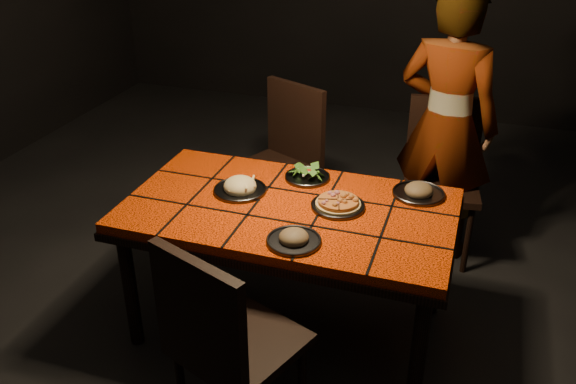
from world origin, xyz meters
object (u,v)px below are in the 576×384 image
(diner, at_px, (446,125))
(chair_far_left, at_px, (284,153))
(chair_near, at_px, (223,338))
(dining_table, at_px, (289,219))
(plate_pizza, at_px, (338,204))
(chair_far_right, at_px, (441,168))
(plate_pasta, at_px, (240,187))

(diner, bearing_deg, chair_far_left, 22.81)
(chair_near, relative_size, diner, 0.59)
(dining_table, height_order, chair_near, chair_near)
(chair_near, distance_m, plate_pizza, 0.91)
(dining_table, height_order, chair_far_left, chair_far_left)
(plate_pizza, bearing_deg, chair_far_left, 123.43)
(dining_table, relative_size, diner, 0.95)
(chair_near, relative_size, plate_pizza, 3.66)
(chair_near, distance_m, chair_far_left, 1.76)
(chair_far_right, relative_size, diner, 0.58)
(dining_table, height_order, diner, diner)
(chair_near, xyz_separation_m, plate_pizza, (0.24, 0.86, 0.19))
(chair_far_left, height_order, diner, diner)
(diner, xyz_separation_m, plate_pasta, (-0.93, -1.01, -0.08))
(chair_far_right, relative_size, plate_pasta, 3.65)
(diner, bearing_deg, plate_pasta, 61.91)
(diner, bearing_deg, dining_table, 73.47)
(dining_table, distance_m, chair_far_left, 0.99)
(dining_table, relative_size, plate_pizza, 5.92)
(chair_near, xyz_separation_m, chair_far_left, (-0.33, 1.73, 0.01))
(dining_table, bearing_deg, plate_pizza, 13.78)
(chair_far_left, bearing_deg, plate_pizza, -32.18)
(chair_far_right, height_order, plate_pasta, chair_far_right)
(chair_far_right, height_order, diner, diner)
(dining_table, distance_m, chair_far_right, 1.25)
(plate_pizza, height_order, plate_pasta, plate_pasta)
(dining_table, distance_m, chair_near, 0.81)
(chair_far_right, height_order, plate_pizza, chair_far_right)
(chair_far_left, bearing_deg, diner, 32.76)
(chair_near, height_order, chair_far_left, chair_far_left)
(chair_near, xyz_separation_m, plate_pasta, (-0.27, 0.86, 0.20))
(diner, bearing_deg, plate_pizza, 82.41)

